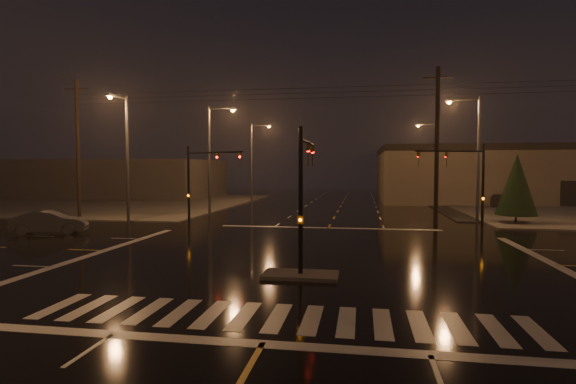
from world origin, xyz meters
name	(u,v)px	position (x,y,z in m)	size (l,w,h in m)	color
ground	(312,257)	(0.00, 0.00, 0.00)	(140.00, 140.00, 0.00)	black
sidewalk_nw	(101,203)	(-30.00, 30.00, 0.06)	(36.00, 36.00, 0.12)	#474540
median_island	(301,275)	(0.00, -4.00, 0.07)	(3.00, 1.60, 0.15)	#474540
crosswalk	(277,318)	(0.00, -9.00, 0.01)	(15.00, 2.60, 0.01)	beige
stop_bar_near	(262,344)	(0.00, -11.00, 0.01)	(16.00, 0.50, 0.01)	beige
stop_bar_far	(328,228)	(0.00, 11.00, 0.01)	(16.00, 0.50, 0.01)	beige
commercial_block	(115,179)	(-35.00, 42.00, 2.80)	(30.00, 18.00, 5.60)	#403A38
signal_mast_median	(304,183)	(0.00, -3.07, 3.75)	(0.25, 4.59, 6.00)	black
signal_mast_ne	(469,177)	(9.50, 10.14, 3.79)	(4.84, 1.86, 6.00)	black
signal_mast_nw	(199,176)	(-9.50, 10.14, 3.79)	(4.84, 1.86, 6.00)	black
streetlight_1	(212,153)	(-11.18, 18.00, 5.80)	(2.77, 0.32, 10.00)	#38383A
streetlight_2	(254,157)	(-11.18, 34.00, 5.80)	(2.77, 0.32, 10.00)	#38383A
streetlight_3	(474,150)	(11.18, 16.00, 5.80)	(2.77, 0.32, 10.00)	#38383A
streetlight_4	(434,157)	(11.18, 36.00, 5.80)	(2.77, 0.32, 10.00)	#38383A
streetlight_5	(125,150)	(-16.00, 11.18, 5.80)	(0.32, 2.77, 10.00)	#38383A
utility_pole_0	(78,148)	(-22.00, 14.00, 6.13)	(2.20, 0.32, 12.00)	black
utility_pole_1	(437,145)	(8.00, 14.00, 6.13)	(2.20, 0.32, 12.00)	black
conifer_0	(517,185)	(14.29, 15.70, 3.09)	(3.07, 3.07, 5.49)	black
car_parked	(498,200)	(17.52, 31.73, 0.78)	(1.85, 4.59, 1.56)	black
car_crossing	(49,222)	(-18.09, 5.05, 0.77)	(1.63, 4.67, 1.54)	#515358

